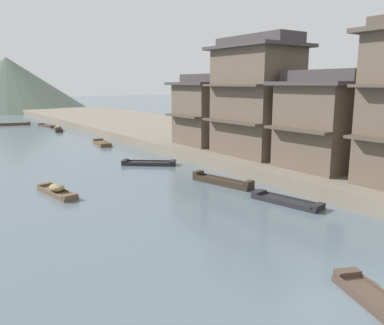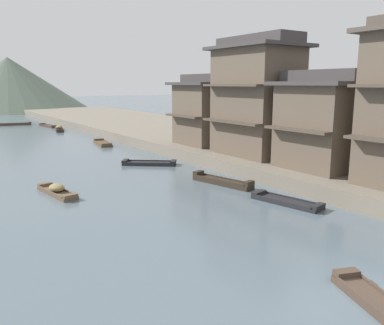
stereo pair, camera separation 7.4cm
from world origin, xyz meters
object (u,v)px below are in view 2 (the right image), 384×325
boat_moored_far (48,126)px  boat_upstream_distant (59,129)px  boat_moored_third (287,202)px  boat_crossing_west (103,143)px  boat_midriver_upstream (57,191)px  boat_moored_nearest (14,124)px  boat_midriver_drifting (149,163)px  house_waterfront_tall (256,97)px  boat_moored_second (222,182)px  house_waterfront_narrow (213,110)px  house_waterfront_second (326,121)px

boat_moored_far → boat_upstream_distant: boat_upstream_distant is taller
boat_moored_third → boat_crossing_west: (-0.32, 25.18, 0.01)m
boat_crossing_west → boat_midriver_upstream: bearing=-119.0°
boat_midriver_upstream → boat_crossing_west: (9.22, 16.61, -0.09)m
boat_upstream_distant → boat_moored_nearest: bearing=109.4°
boat_moored_nearest → boat_moored_far: (3.85, -5.00, -0.03)m
boat_midriver_drifting → boat_crossing_west: boat_crossing_west is taller
boat_moored_far → boat_midriver_drifting: size_ratio=1.21×
house_waterfront_tall → boat_crossing_west: bearing=108.7°
boat_upstream_distant → boat_crossing_west: size_ratio=1.16×
boat_moored_second → house_waterfront_narrow: bearing=56.0°
boat_moored_nearest → boat_midriver_drifting: bearing=-85.4°
boat_crossing_west → house_waterfront_narrow: (6.53, -10.44, 3.79)m
boat_upstream_distant → boat_crossing_west: bearing=-89.5°
boat_upstream_distant → house_waterfront_tall: bearing=-79.7°
boat_moored_third → house_waterfront_second: bearing=21.1°
boat_moored_second → house_waterfront_tall: size_ratio=0.51×
boat_moored_third → boat_crossing_west: size_ratio=0.93×
boat_moored_far → house_waterfront_narrow: house_waterfront_narrow is taller
boat_moored_second → boat_midriver_upstream: 9.87m
boat_moored_nearest → boat_moored_far: size_ratio=1.06×
boat_moored_second → boat_midriver_upstream: size_ratio=1.18×
boat_midriver_drifting → boat_moored_nearest: bearing=94.6°
boat_midriver_upstream → boat_upstream_distant: bearing=74.2°
boat_moored_third → boat_upstream_distant: 40.66m
boat_moored_nearest → boat_midriver_upstream: 43.29m
boat_moored_third → boat_crossing_west: bearing=90.7°
boat_moored_nearest → boat_midriver_drifting: (3.09, -38.39, -0.03)m
boat_moored_third → boat_midriver_drifting: size_ratio=1.02×
boat_moored_far → house_waterfront_narrow: bearing=-78.2°
boat_moored_far → house_waterfront_second: bearing=-82.2°
boat_midriver_upstream → house_waterfront_tall: size_ratio=0.43×
boat_moored_third → boat_moored_far: size_ratio=0.84×
boat_upstream_distant → house_waterfront_narrow: 27.02m
boat_moored_nearest → boat_moored_second: 46.61m
house_waterfront_second → house_waterfront_tall: size_ratio=0.70×
boat_moored_third → house_waterfront_second: house_waterfront_second is taller
boat_moored_second → house_waterfront_tall: house_waterfront_tall is taller
boat_midriver_drifting → house_waterfront_tall: house_waterfront_tall is taller
boat_moored_nearest → boat_moored_far: 6.31m
boat_midriver_drifting → boat_midriver_upstream: (-8.34, -4.58, 0.10)m
boat_midriver_drifting → boat_upstream_distant: 27.53m
boat_moored_second → house_waterfront_second: (5.96, -2.91, 3.74)m
boat_upstream_distant → house_waterfront_narrow: size_ratio=0.71×
boat_moored_second → boat_crossing_west: size_ratio=1.03×
boat_moored_nearest → house_waterfront_narrow: size_ratio=0.72×
boat_crossing_west → boat_moored_far: bearing=90.3°
house_waterfront_second → boat_midriver_drifting: bearing=122.1°
boat_midriver_upstream → boat_crossing_west: 19.00m
boat_moored_nearest → house_waterfront_tall: (9.68, -43.22, 5.06)m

